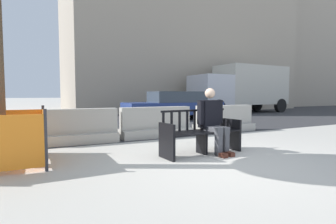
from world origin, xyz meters
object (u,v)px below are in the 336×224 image
object	(u,v)px
car_sedan_mid	(174,105)
delivery_truck	(242,87)
street_bench	(201,134)
jersey_barrier_left	(75,129)
jersey_barrier_centre	(156,125)
jersey_barrier_right	(224,121)
seated_person	(212,119)

from	to	relation	value
car_sedan_mid	delivery_truck	xyz separation A→B (m)	(6.23, 2.26, 1.01)
street_bench	car_sedan_mid	size ratio (longest dim) A/B	0.37
jersey_barrier_left	delivery_truck	size ratio (longest dim) A/B	0.30
jersey_barrier_centre	jersey_barrier_right	bearing A→B (deg)	0.14
jersey_barrier_left	car_sedan_mid	distance (m)	6.58
street_bench	jersey_barrier_right	xyz separation A→B (m)	(2.46, 2.32, -0.06)
jersey_barrier_left	street_bench	bearing A→B (deg)	-47.70
jersey_barrier_right	car_sedan_mid	bearing A→B (deg)	84.10
delivery_truck	jersey_barrier_right	bearing A→B (deg)	-135.72
street_bench	delivery_truck	world-z (taller)	delivery_truck
seated_person	jersey_barrier_left	bearing A→B (deg)	135.07
seated_person	jersey_barrier_right	world-z (taller)	seated_person
seated_person	jersey_barrier_left	world-z (taller)	seated_person
jersey_barrier_centre	jersey_barrier_right	world-z (taller)	same
jersey_barrier_right	delivery_truck	bearing A→B (deg)	44.28
jersey_barrier_left	delivery_truck	xyz separation A→B (m)	(11.23, 6.53, 1.35)
delivery_truck	jersey_barrier_centre	bearing A→B (deg)	-144.37
jersey_barrier_centre	car_sedan_mid	xyz separation A→B (m)	(2.86, 4.26, 0.34)
delivery_truck	car_sedan_mid	bearing A→B (deg)	-160.11
jersey_barrier_left	delivery_truck	distance (m)	13.06
street_bench	jersey_barrier_left	xyz separation A→B (m)	(-2.10, 2.30, -0.06)
jersey_barrier_right	delivery_truck	world-z (taller)	delivery_truck
jersey_barrier_right	seated_person	bearing A→B (deg)	-133.18
car_sedan_mid	delivery_truck	bearing A→B (deg)	19.89
seated_person	jersey_barrier_centre	world-z (taller)	seated_person
street_bench	jersey_barrier_left	distance (m)	3.12
street_bench	seated_person	distance (m)	0.39
jersey_barrier_left	jersey_barrier_right	distance (m)	4.56
seated_person	car_sedan_mid	bearing A→B (deg)	68.14
jersey_barrier_left	delivery_truck	world-z (taller)	delivery_truck
street_bench	jersey_barrier_centre	world-z (taller)	street_bench
jersey_barrier_centre	car_sedan_mid	size ratio (longest dim) A/B	0.43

